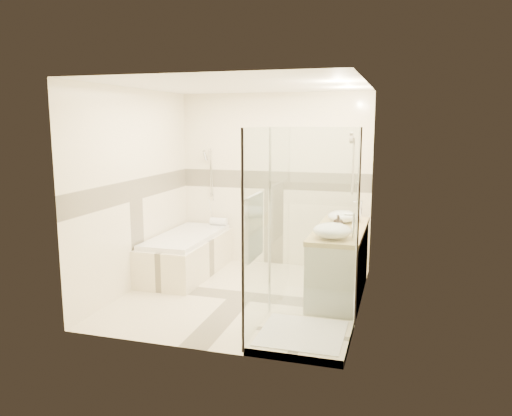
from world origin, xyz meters
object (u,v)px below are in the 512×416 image
(vanity, at_px, (339,263))
(shower_enclosure, at_px, (293,287))
(amenity_bottle_a, at_px, (338,222))
(vessel_sink_far, at_px, (332,231))
(vessel_sink_near, at_px, (343,216))
(amenity_bottle_b, at_px, (338,222))
(bathtub, at_px, (187,252))

(vanity, bearing_deg, shower_enclosure, -102.97)
(shower_enclosure, distance_m, amenity_bottle_a, 1.30)
(vessel_sink_far, distance_m, amenity_bottle_a, 0.47)
(vanity, xyz_separation_m, vessel_sink_far, (-0.02, -0.55, 0.51))
(vessel_sink_near, relative_size, amenity_bottle_a, 2.14)
(shower_enclosure, bearing_deg, vanity, 77.03)
(vanity, distance_m, amenity_bottle_b, 0.51)
(vanity, distance_m, vessel_sink_near, 0.62)
(shower_enclosure, height_order, vessel_sink_near, shower_enclosure)
(amenity_bottle_a, relative_size, amenity_bottle_b, 1.04)
(amenity_bottle_b, bearing_deg, amenity_bottle_a, -90.00)
(vanity, relative_size, vessel_sink_far, 3.88)
(vessel_sink_near, distance_m, vessel_sink_far, 0.92)
(bathtub, relative_size, vessel_sink_near, 4.62)
(vessel_sink_near, distance_m, amenity_bottle_b, 0.42)
(bathtub, distance_m, vanity, 2.18)
(vessel_sink_near, relative_size, amenity_bottle_b, 2.24)
(vessel_sink_far, height_order, amenity_bottle_a, amenity_bottle_a)
(vanity, height_order, vessel_sink_far, vessel_sink_far)
(amenity_bottle_b, bearing_deg, vanity, 68.01)
(vessel_sink_far, xyz_separation_m, amenity_bottle_a, (0.00, 0.47, 0.00))
(shower_enclosure, bearing_deg, bathtub, 138.90)
(shower_enclosure, bearing_deg, amenity_bottle_a, 77.16)
(bathtub, bearing_deg, amenity_bottle_b, -10.62)
(amenity_bottle_b, bearing_deg, bathtub, 169.38)
(shower_enclosure, distance_m, vessel_sink_near, 1.72)
(bathtub, relative_size, amenity_bottle_b, 10.33)
(bathtub, height_order, vessel_sink_far, vessel_sink_far)
(bathtub, xyz_separation_m, vanity, (2.15, -0.35, 0.12))
(bathtub, bearing_deg, vanity, -9.25)
(bathtub, height_order, vanity, vanity)
(vanity, distance_m, vessel_sink_far, 0.75)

